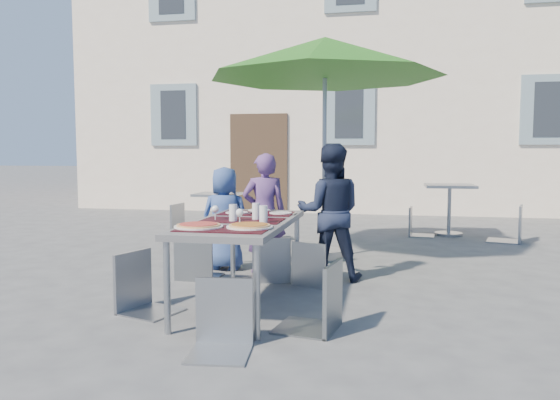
% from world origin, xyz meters
% --- Properties ---
extents(ground, '(90.00, 90.00, 0.00)m').
position_xyz_m(ground, '(0.00, 0.00, 0.00)').
color(ground, '#49494C').
rests_on(ground, ground).
extents(building, '(13.60, 8.20, 11.10)m').
position_xyz_m(building, '(-0.00, 11.50, 4.85)').
color(building, beige).
rests_on(building, ground).
extents(dining_table, '(0.80, 1.85, 0.76)m').
position_xyz_m(dining_table, '(-0.39, 0.15, 0.70)').
color(dining_table, '#3E3F43').
rests_on(dining_table, ground).
extents(pizza_near_left, '(0.39, 0.39, 0.03)m').
position_xyz_m(pizza_near_left, '(-0.61, -0.37, 0.77)').
color(pizza_near_left, white).
rests_on(pizza_near_left, dining_table).
extents(pizza_near_right, '(0.37, 0.37, 0.03)m').
position_xyz_m(pizza_near_right, '(-0.21, -0.31, 0.77)').
color(pizza_near_right, white).
rests_on(pizza_near_right, dining_table).
extents(glassware, '(0.52, 0.40, 0.15)m').
position_xyz_m(glassware, '(-0.34, 0.08, 0.83)').
color(glassware, silver).
rests_on(glassware, dining_table).
extents(place_settings, '(0.68, 0.47, 0.01)m').
position_xyz_m(place_settings, '(-0.39, 0.77, 0.76)').
color(place_settings, white).
rests_on(place_settings, dining_table).
extents(child_0, '(0.58, 0.39, 1.18)m').
position_xyz_m(child_0, '(-0.98, 1.55, 0.59)').
color(child_0, '#334D8D').
rests_on(child_0, ground).
extents(child_1, '(0.56, 0.45, 1.33)m').
position_xyz_m(child_1, '(-0.49, 1.46, 0.67)').
color(child_1, '#5B3A77').
rests_on(child_1, ground).
extents(child_2, '(0.74, 0.48, 1.44)m').
position_xyz_m(child_2, '(0.25, 1.28, 0.72)').
color(child_2, '#181F35').
rests_on(child_2, ground).
extents(chair_0, '(0.42, 0.43, 0.95)m').
position_xyz_m(chair_0, '(-1.12, 0.98, 0.55)').
color(chair_0, gray).
rests_on(chair_0, ground).
extents(chair_1, '(0.49, 0.50, 0.89)m').
position_xyz_m(chair_1, '(-0.34, 1.06, 0.52)').
color(chair_1, '#92979E').
rests_on(chair_1, ground).
extents(chair_2, '(0.49, 0.49, 0.86)m').
position_xyz_m(chair_2, '(0.12, 0.97, 0.50)').
color(chair_2, gray).
rests_on(chair_2, ground).
extents(chair_3, '(0.54, 0.53, 0.96)m').
position_xyz_m(chair_3, '(-1.18, -0.20, 0.56)').
color(chair_3, gray).
rests_on(chair_3, ground).
extents(chair_4, '(0.51, 0.51, 0.99)m').
position_xyz_m(chair_4, '(0.36, -0.42, 0.58)').
color(chair_4, gray).
rests_on(chair_4, ground).
extents(chair_5, '(0.44, 0.45, 0.91)m').
position_xyz_m(chair_5, '(-0.24, -0.95, 0.53)').
color(chair_5, '#93979E').
rests_on(chair_5, ground).
extents(patio_umbrella, '(2.95, 2.95, 2.76)m').
position_xyz_m(patio_umbrella, '(0.06, 2.41, 2.49)').
color(patio_umbrella, '#93969A').
rests_on(patio_umbrella, ground).
extents(cafe_table_0, '(0.65, 0.65, 0.70)m').
position_xyz_m(cafe_table_0, '(-1.79, 3.80, 0.46)').
color(cafe_table_0, '#93969A').
rests_on(cafe_table_0, ground).
extents(bg_chair_l_0, '(0.49, 0.49, 0.99)m').
position_xyz_m(bg_chair_l_0, '(-2.35, 3.76, 0.58)').
color(bg_chair_l_0, gray).
rests_on(bg_chair_l_0, ground).
extents(bg_chair_r_0, '(0.57, 0.57, 0.97)m').
position_xyz_m(bg_chair_r_0, '(-1.05, 3.55, 0.57)').
color(bg_chair_r_0, gray).
rests_on(bg_chair_r_0, ground).
extents(cafe_table_1, '(0.77, 0.77, 0.83)m').
position_xyz_m(cafe_table_1, '(1.83, 4.73, 0.60)').
color(cafe_table_1, '#93969A').
rests_on(cafe_table_1, ground).
extents(bg_chair_l_1, '(0.44, 0.43, 0.88)m').
position_xyz_m(bg_chair_l_1, '(1.31, 4.58, 0.51)').
color(bg_chair_l_1, gray).
rests_on(bg_chair_l_1, ground).
extents(bg_chair_r_1, '(0.57, 0.57, 1.06)m').
position_xyz_m(bg_chair_r_1, '(2.69, 4.21, 0.62)').
color(bg_chair_r_1, '#91979C').
rests_on(bg_chair_r_1, ground).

